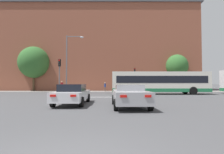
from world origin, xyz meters
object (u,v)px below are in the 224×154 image
Objects in this scene: traffic_light_far_right at (135,76)px; street_lamp_junction at (70,58)px; car_roadster_right at (130,96)px; pedestrian_walking_west at (105,86)px; bus_crossing_lead at (160,82)px; car_saloon_left at (73,94)px; pedestrian_walking_east at (62,85)px; pedestrian_waiting at (142,85)px; traffic_light_near_left at (60,71)px.

street_lamp_junction reaches higher than traffic_light_far_right.
pedestrian_walking_west reaches higher than car_roadster_right.
bus_crossing_lead is 3.09× the size of traffic_light_far_right.
car_saloon_left is 0.62× the size of street_lamp_junction.
pedestrian_walking_east is (-5.88, 17.81, 0.36)m from car_saloon_left.
bus_crossing_lead reaches higher than car_saloon_left.
pedestrian_waiting is 1.10× the size of pedestrian_walking_west.
pedestrian_walking_east is at bearing 115.13° from car_roadster_right.
traffic_light_near_left reaches higher than car_saloon_left.
street_lamp_junction is at bearing -91.04° from bus_crossing_lead.
traffic_light_far_right is 2.34m from pedestrian_waiting.
pedestrian_walking_east is (-12.54, 0.07, -1.65)m from traffic_light_far_right.
bus_crossing_lead reaches higher than pedestrian_walking_west.
traffic_light_near_left is (-6.98, 8.65, 2.08)m from car_roadster_right.
bus_crossing_lead is at bearing 16.51° from traffic_light_near_left.
street_lamp_junction is 4.94× the size of pedestrian_walking_west.
traffic_light_near_left reaches higher than bus_crossing_lead.
bus_crossing_lead reaches higher than pedestrian_waiting.
bus_crossing_lead is 7.91m from pedestrian_waiting.
traffic_light_near_left is (-12.17, -3.61, 1.22)m from bus_crossing_lead.
traffic_light_far_right reaches higher than pedestrian_waiting.
car_roadster_right is 2.91× the size of pedestrian_walking_west.
car_saloon_left is 1.17× the size of traffic_light_near_left.
pedestrian_waiting is at bearing 35.07° from traffic_light_far_right.
traffic_light_near_left is at bearing -73.49° from bus_crossing_lead.
car_saloon_left is 1.05× the size of car_roadster_right.
street_lamp_junction is 8.24m from pedestrian_walking_east.
car_roadster_right is 0.37× the size of bus_crossing_lead.
pedestrian_walking_west is at bearing 95.03° from car_roadster_right.
car_roadster_right is (3.84, -1.41, -0.02)m from car_saloon_left.
car_saloon_left is at bearing -39.80° from bus_crossing_lead.
car_saloon_left is 18.76m from pedestrian_walking_east.
traffic_light_far_right is at bearing 69.35° from car_saloon_left.
bus_crossing_lead is at bearing -70.97° from traffic_light_far_right.
traffic_light_far_right is at bearing 34.78° from street_lamp_junction.
pedestrian_walking_west is (7.42, 0.30, -0.15)m from pedestrian_walking_east.
pedestrian_waiting is at bearing 80.06° from pedestrian_walking_west.
pedestrian_waiting is (1.32, 0.93, -1.69)m from traffic_light_far_right.
car_roadster_right is 20.50m from pedestrian_waiting.
street_lamp_junction is (-2.95, 11.06, 4.07)m from car_saloon_left.
bus_crossing_lead is at bearing -51.76° from pedestrian_walking_east.
bus_crossing_lead is at bearing -129.34° from pedestrian_waiting.
car_roadster_right is at bearing -89.90° from pedestrian_walking_east.
pedestrian_waiting is (-1.06, 7.82, -0.53)m from bus_crossing_lead.
car_roadster_right is at bearing -98.36° from traffic_light_far_right.
traffic_light_far_right is at bearing 47.00° from traffic_light_near_left.
pedestrian_walking_east reaches higher than pedestrian_waiting.
traffic_light_near_left is 2.35× the size of pedestrian_waiting.
traffic_light_near_left is at bearing 127.21° from car_roadster_right.
traffic_light_far_right is at bearing 168.04° from pedestrian_waiting.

